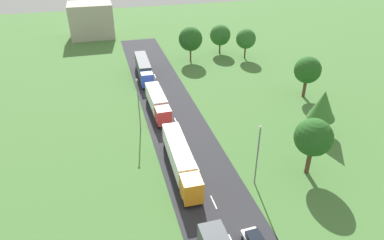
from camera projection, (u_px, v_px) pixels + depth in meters
road at (212, 199)px, 43.61m from camera, size 10.00×140.00×0.06m
lane_marking_centre at (222, 220)px, 40.38m from camera, size 0.16×120.06×0.01m
truck_second at (181, 159)px, 47.39m from camera, size 2.79×15.00×3.54m
truck_third at (158, 102)px, 62.39m from camera, size 2.62×12.19×3.48m
truck_fourth at (144, 68)px, 76.65m from camera, size 2.87×14.21×3.74m
lamppost_second at (258, 153)px, 43.83m from camera, size 0.36×0.36×8.83m
lamppost_third at (138, 102)px, 56.15m from camera, size 0.36×0.36×8.91m
tree_oak at (323, 105)px, 54.98m from camera, size 4.38×4.38×7.41m
tree_birch at (190, 39)px, 84.04m from camera, size 5.75×5.75×8.42m
tree_maple at (313, 137)px, 45.35m from camera, size 5.05×5.05×8.31m
tree_pine at (246, 39)px, 85.93m from camera, size 4.89×4.89×7.48m
tree_elm at (308, 70)px, 66.37m from camera, size 5.13×5.13×8.17m
tree_ash at (220, 35)px, 89.74m from camera, size 5.32×5.32×7.42m
distant_building at (91, 20)px, 102.63m from camera, size 12.39×10.07×9.82m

